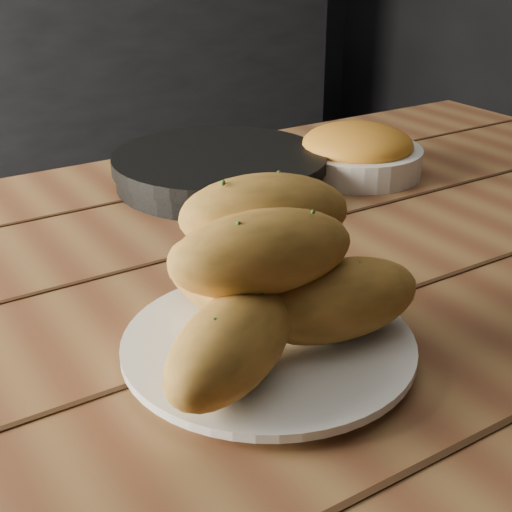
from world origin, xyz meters
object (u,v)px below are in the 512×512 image
at_px(bread_rolls, 265,278).
at_px(table, 321,335).
at_px(bowl, 357,152).
at_px(skillet, 221,168).
at_px(plate, 268,347).

bearing_deg(bread_rolls, table, 37.27).
bearing_deg(table, bowl, 43.90).
bearing_deg(bread_rolls, skillet, 64.78).
height_order(table, bowl, bowl).
relative_size(table, skillet, 3.19).
height_order(bread_rolls, bowl, bread_rolls).
bearing_deg(skillet, bowl, -19.12).
bearing_deg(table, bread_rolls, -142.73).
height_order(plate, bread_rolls, bread_rolls).
distance_m(table, bowl, 0.34).
distance_m(plate, bread_rolls, 0.07).
xyz_separation_m(plate, bread_rolls, (-0.00, 0.00, 0.07)).
bearing_deg(skillet, table, -96.68).
distance_m(bread_rolls, skillet, 0.46).
relative_size(plate, bread_rolls, 0.91).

